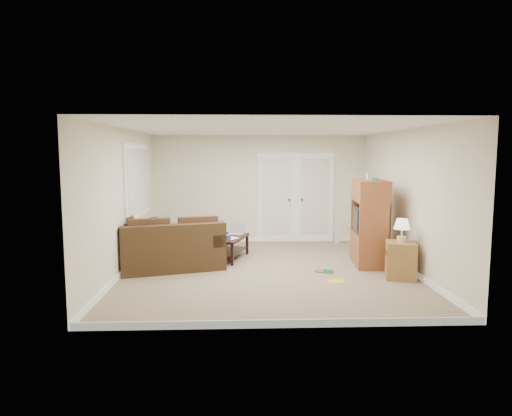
{
  "coord_description": "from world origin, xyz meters",
  "views": [
    {
      "loc": [
        -0.5,
        -7.96,
        2.06
      ],
      "look_at": [
        -0.18,
        0.17,
        1.1
      ],
      "focal_mm": 32.0,
      "sensor_mm": 36.0,
      "label": 1
    }
  ],
  "objects_px": {
    "sectional_sofa": "(153,245)",
    "tv_armoire": "(369,222)",
    "side_cabinet": "(401,257)",
    "coffee_table": "(229,247)"
  },
  "relations": [
    {
      "from": "tv_armoire",
      "to": "sectional_sofa",
      "type": "bearing_deg",
      "value": 179.4
    },
    {
      "from": "coffee_table",
      "to": "tv_armoire",
      "type": "xyz_separation_m",
      "value": [
        2.62,
        -0.6,
        0.56
      ]
    },
    {
      "from": "sectional_sofa",
      "to": "coffee_table",
      "type": "distance_m",
      "value": 1.47
    },
    {
      "from": "sectional_sofa",
      "to": "tv_armoire",
      "type": "distance_m",
      "value": 4.12
    },
    {
      "from": "coffee_table",
      "to": "tv_armoire",
      "type": "height_order",
      "value": "tv_armoire"
    },
    {
      "from": "side_cabinet",
      "to": "sectional_sofa",
      "type": "bearing_deg",
      "value": 176.83
    },
    {
      "from": "sectional_sofa",
      "to": "tv_armoire",
      "type": "height_order",
      "value": "tv_armoire"
    },
    {
      "from": "side_cabinet",
      "to": "tv_armoire",
      "type": "bearing_deg",
      "value": 119.78
    },
    {
      "from": "coffee_table",
      "to": "side_cabinet",
      "type": "distance_m",
      "value": 3.28
    },
    {
      "from": "sectional_sofa",
      "to": "tv_armoire",
      "type": "bearing_deg",
      "value": -21.7
    }
  ]
}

